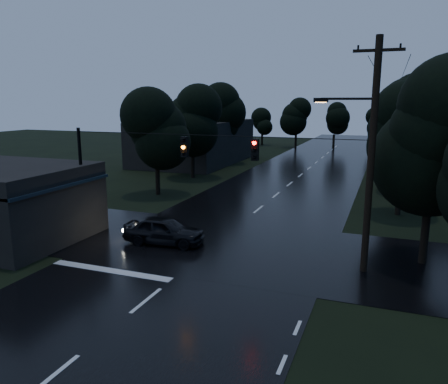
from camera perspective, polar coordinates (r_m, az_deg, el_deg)
The scene contains 16 objects.
ground at distance 13.80m, azimuth -21.57°, elevation -21.65°, with size 160.00×160.00×0.00m, color black.
main_road at distance 39.82m, azimuth 8.57°, elevation 1.01°, with size 12.00×120.00×0.02m, color black.
cross_street at distance 23.08m, azimuth -1.14°, elevation -6.90°, with size 60.00×9.00×0.02m, color black.
building_far_left at distance 53.34m, azimuth -3.90°, elevation 6.57°, with size 10.00×16.00×5.00m, color black.
utility_pole_main at distance 19.39m, azimuth 18.45°, elevation 4.84°, with size 3.50×0.30×10.00m.
utility_pole_far at distance 36.43m, azimuth 20.98°, elevation 5.51°, with size 2.00×0.30×7.50m.
anchor_pole_left at distance 25.22m, azimuth -18.07°, elevation 1.18°, with size 0.18×0.18×6.00m, color black.
span_signals at distance 20.82m, azimuth -0.82°, elevation 5.85°, with size 15.00×0.37×1.12m.
tree_corner_near at distance 21.38m, azimuth 25.82°, elevation 6.85°, with size 4.48×4.48×9.44m.
tree_left_a at distance 34.86m, azimuth -8.87°, elevation 8.15°, with size 3.92×3.92×8.26m.
tree_left_b at distance 42.22m, azimuth -4.19°, elevation 9.41°, with size 4.20×4.20×8.85m.
tree_left_c at distance 51.66m, azimuth -0.06°, elevation 10.31°, with size 4.48×4.48×9.44m.
tree_right_a at distance 30.32m, azimuth 22.51°, elevation 7.57°, with size 4.20×4.20×8.85m.
tree_right_b at distance 38.31m, azimuth 23.19°, elevation 8.80°, with size 4.48×4.48×9.44m.
tree_right_c at distance 48.31m, azimuth 23.54°, elevation 9.67°, with size 4.76×4.76×10.03m.
car at distance 23.26m, azimuth -7.82°, elevation -4.98°, with size 1.72×4.27×1.45m, color black.
Camera 1 is at (8.18, -8.25, 7.44)m, focal length 35.00 mm.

